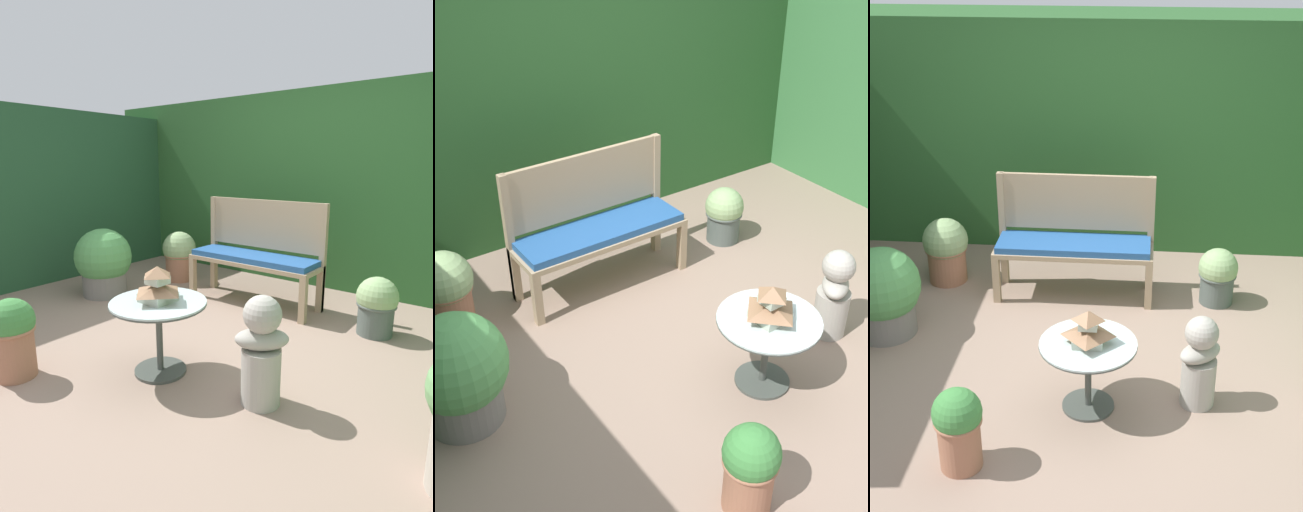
# 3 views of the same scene
# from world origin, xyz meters

# --- Properties ---
(ground) EXTENTS (30.00, 30.00, 0.00)m
(ground) POSITION_xyz_m (0.00, 0.00, 0.00)
(ground) COLOR gray
(foliage_hedge_back) EXTENTS (6.40, 0.89, 2.18)m
(foliage_hedge_back) POSITION_xyz_m (0.00, 2.34, 1.09)
(foliage_hedge_back) COLOR #285628
(foliage_hedge_back) RESTS_ON ground
(garden_bench) EXTENTS (1.34, 0.42, 0.51)m
(garden_bench) POSITION_xyz_m (-0.23, 0.96, 0.43)
(garden_bench) COLOR tan
(garden_bench) RESTS_ON ground
(bench_backrest) EXTENTS (1.34, 0.06, 1.03)m
(bench_backrest) POSITION_xyz_m (-0.23, 1.15, 0.73)
(bench_backrest) COLOR tan
(bench_backrest) RESTS_ON ground
(patio_table) EXTENTS (0.64, 0.64, 0.50)m
(patio_table) POSITION_xyz_m (0.03, -0.58, 0.40)
(patio_table) COLOR #424742
(patio_table) RESTS_ON ground
(pagoda_birdhouse) EXTENTS (0.26, 0.26, 0.24)m
(pagoda_birdhouse) POSITION_xyz_m (0.03, -0.58, 0.60)
(pagoda_birdhouse) COLOR #B2BCA8
(pagoda_birdhouse) RESTS_ON patio_table
(garden_bust) EXTENTS (0.35, 0.34, 0.66)m
(garden_bust) POSITION_xyz_m (0.76, -0.48, 0.33)
(garden_bust) COLOR #A39E93
(garden_bust) RESTS_ON ground
(potted_plant_table_near) EXTENTS (0.33, 0.33, 0.49)m
(potted_plant_table_near) POSITION_xyz_m (0.99, 0.94, 0.25)
(potted_plant_table_near) COLOR #4C5651
(potted_plant_table_near) RESTS_ON ground
(potted_plant_table_far) EXTENTS (0.60, 0.60, 0.72)m
(potted_plant_table_far) POSITION_xyz_m (-1.64, 0.21, 0.36)
(potted_plant_table_far) COLOR slate
(potted_plant_table_far) RESTS_ON ground
(potted_plant_hedge_corner) EXTENTS (0.40, 0.40, 0.59)m
(potted_plant_hedge_corner) POSITION_xyz_m (-1.39, 1.13, 0.31)
(potted_plant_hedge_corner) COLOR #9E664C
(potted_plant_hedge_corner) RESTS_ON ground
(potted_plant_path_edge) EXTENTS (0.30, 0.30, 0.54)m
(potted_plant_path_edge) POSITION_xyz_m (-0.68, -1.21, 0.29)
(potted_plant_path_edge) COLOR #9E664C
(potted_plant_path_edge) RESTS_ON ground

